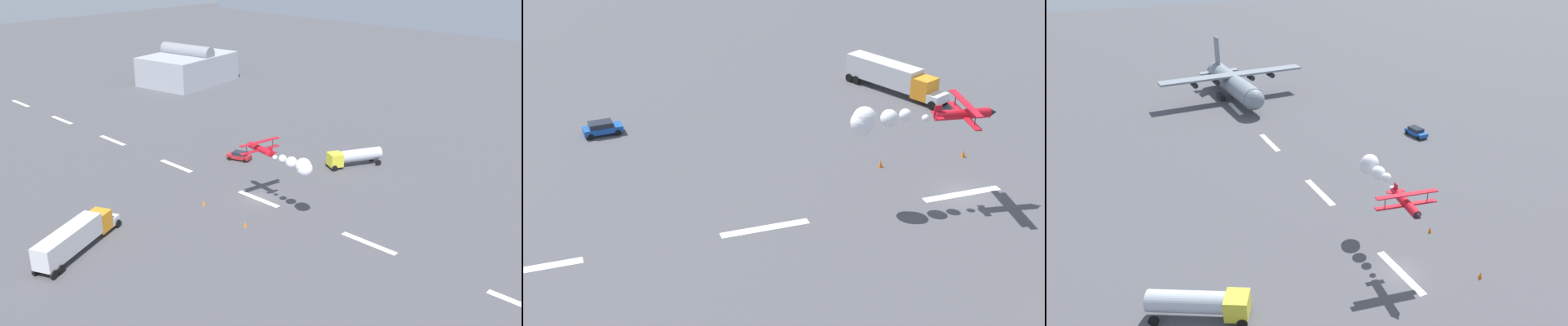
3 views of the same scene
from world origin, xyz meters
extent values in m
plane|color=#4C4C51|center=(0.00, 0.00, 0.00)|extent=(440.00, 440.00, 0.00)
cube|color=white|center=(-78.11, 0.00, 0.01)|extent=(8.00, 0.90, 0.01)
cube|color=white|center=(-58.59, 0.00, 0.01)|extent=(8.00, 0.90, 0.01)
cube|color=white|center=(-39.06, 0.00, 0.01)|extent=(8.00, 0.90, 0.01)
cube|color=white|center=(-19.53, 0.00, 0.01)|extent=(8.00, 0.90, 0.01)
cube|color=white|center=(0.00, 0.00, 0.01)|extent=(8.00, 0.90, 0.01)
cube|color=white|center=(19.53, 0.00, 0.01)|extent=(8.00, 0.90, 0.01)
cylinder|color=red|center=(0.78, -0.29, 8.18)|extent=(5.24, 1.73, 0.93)
cube|color=red|center=(0.59, -0.25, 8.03)|extent=(1.69, 6.72, 0.12)
cube|color=red|center=(0.59, -0.25, 9.23)|extent=(1.69, 6.72, 0.12)
cylinder|color=black|center=(0.21, -2.57, 8.63)|extent=(0.08, 0.08, 1.20)
cylinder|color=black|center=(0.96, 2.06, 8.63)|extent=(0.08, 0.08, 1.20)
cube|color=red|center=(3.07, -0.65, 8.63)|extent=(0.71, 0.21, 1.10)
cube|color=red|center=(3.07, -0.65, 8.23)|extent=(0.91, 2.07, 0.08)
cone|color=black|center=(-2.11, 0.18, 8.18)|extent=(0.82, 0.89, 0.79)
sphere|color=white|center=(4.10, -0.93, 7.96)|extent=(0.70, 0.70, 0.70)
sphere|color=white|center=(5.92, -1.37, 8.36)|extent=(1.13, 1.13, 1.13)
sphere|color=white|center=(7.49, -1.37, 8.25)|extent=(1.60, 1.60, 1.60)
sphere|color=white|center=(9.97, -1.60, 8.08)|extent=(2.17, 2.17, 2.17)
sphere|color=white|center=(9.77, -1.63, 8.43)|extent=(2.14, 2.14, 2.14)
cube|color=silver|center=(-8.50, -20.28, 1.10)|extent=(2.94, 2.50, 1.10)
cube|color=orange|center=(-7.67, -22.09, 1.85)|extent=(3.27, 3.23, 2.60)
cube|color=silver|center=(-4.96, -27.98, 2.30)|extent=(6.69, 10.63, 2.80)
cylinder|color=black|center=(-9.72, -20.62, 0.55)|extent=(0.78, 1.15, 1.10)
cylinder|color=black|center=(-4.64, -31.66, 0.55)|extent=(0.78, 1.15, 1.10)
cylinder|color=black|center=(-4.14, -32.75, 0.55)|extent=(0.78, 1.15, 1.10)
cylinder|color=black|center=(-7.45, -19.57, 0.55)|extent=(0.78, 1.15, 1.10)
cylinder|color=black|center=(-2.37, -30.62, 0.55)|extent=(0.78, 1.15, 1.10)
cylinder|color=black|center=(-1.87, -31.71, 0.55)|extent=(0.78, 1.15, 1.10)
cube|color=yellow|center=(0.82, 17.87, 1.60)|extent=(3.15, 3.06, 2.20)
cylinder|color=#B7BCC6|center=(3.04, 22.11, 1.85)|extent=(5.28, 7.50, 2.10)
cylinder|color=black|center=(1.61, 16.79, 0.50)|extent=(0.75, 1.03, 1.00)
cylinder|color=black|center=(5.44, 24.11, 0.50)|extent=(0.75, 1.03, 1.00)
cylinder|color=black|center=(-0.52, 17.90, 0.50)|extent=(0.75, 1.03, 1.00)
cylinder|color=black|center=(3.32, 25.22, 0.50)|extent=(0.75, 1.03, 1.00)
cube|color=#B21E23|center=(-13.81, 9.53, 0.65)|extent=(4.53, 3.10, 0.65)
cube|color=#1E232D|center=(-13.62, 9.60, 1.25)|extent=(2.91, 2.40, 0.55)
cylinder|color=black|center=(-14.88, 8.19, 0.32)|extent=(0.68, 0.42, 0.64)
cylinder|color=black|center=(-12.14, 9.18, 0.32)|extent=(0.68, 0.42, 0.64)
cylinder|color=black|center=(-15.49, 9.89, 0.32)|extent=(0.68, 0.42, 0.64)
cylinder|color=black|center=(-12.74, 10.87, 0.32)|extent=(0.68, 0.42, 0.64)
cube|color=#9EA3AD|center=(-66.00, 41.42, 3.80)|extent=(20.51, 25.54, 7.59)
cylinder|color=gray|center=(-66.00, 41.42, 8.49)|extent=(16.43, 6.24, 3.60)
cone|color=orange|center=(-4.30, -7.04, 0.38)|extent=(0.44, 0.44, 0.75)
cone|color=orange|center=(4.90, -7.64, 0.38)|extent=(0.44, 0.44, 0.75)
camera|label=1|loc=(53.83, -56.14, 36.04)|focal=39.44mm
camera|label=2|loc=(35.47, 52.98, 33.91)|focal=51.02mm
camera|label=3|loc=(-33.62, 26.81, 33.07)|focal=33.44mm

